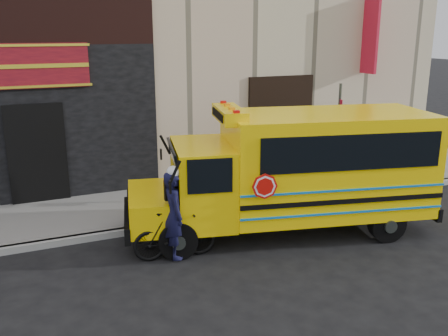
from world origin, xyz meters
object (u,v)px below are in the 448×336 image
at_px(sign_pole, 338,138).
at_px(cyclist, 174,217).
at_px(bicycle, 175,235).
at_px(school_bus, 298,168).

xyz_separation_m(sign_pole, cyclist, (-5.08, -1.68, -0.85)).
bearing_deg(cyclist, bicycle, -22.78).
xyz_separation_m(sign_pole, bicycle, (-5.07, -1.66, -1.24)).
bearing_deg(sign_pole, cyclist, -161.65).
xyz_separation_m(school_bus, cyclist, (-3.03, -0.31, -0.61)).
relative_size(sign_pole, bicycle, 1.86).
bearing_deg(sign_pole, bicycle, -161.89).
xyz_separation_m(school_bus, bicycle, (-3.02, -0.28, -1.00)).
relative_size(school_bus, bicycle, 4.21).
bearing_deg(sign_pole, school_bus, -146.07).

